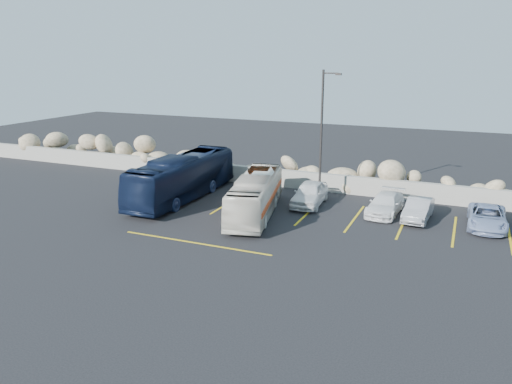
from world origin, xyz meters
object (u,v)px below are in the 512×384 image
at_px(vintage_bus, 255,195).
at_px(car_c, 385,204).
at_px(tour_coach, 182,177).
at_px(lamppost, 322,133).
at_px(car_a, 310,193).
at_px(car_d, 487,217).
at_px(car_b, 418,209).

bearing_deg(vintage_bus, car_c, 11.47).
relative_size(vintage_bus, tour_coach, 0.83).
relative_size(lamppost, car_a, 1.93).
height_order(tour_coach, car_d, tour_coach).
xyz_separation_m(car_b, car_c, (-1.84, 0.36, -0.01)).
xyz_separation_m(tour_coach, car_a, (7.80, 1.84, -0.68)).
relative_size(tour_coach, car_a, 2.41).
distance_m(tour_coach, car_a, 8.04).
distance_m(car_b, car_c, 1.88).
bearing_deg(tour_coach, car_d, 4.61).
bearing_deg(car_c, car_a, -175.90).
bearing_deg(car_b, car_a, -179.61).
distance_m(lamppost, tour_coach, 9.12).
bearing_deg(tour_coach, vintage_bus, -13.14).
relative_size(lamppost, tour_coach, 0.80).
bearing_deg(tour_coach, car_b, 5.58).
height_order(vintage_bus, car_c, vintage_bus).
relative_size(car_c, car_d, 0.98).
height_order(lamppost, tour_coach, lamppost).
relative_size(lamppost, vintage_bus, 0.96).
xyz_separation_m(lamppost, car_a, (-0.39, -0.94, -3.59)).
xyz_separation_m(vintage_bus, car_b, (8.62, 2.72, -0.57)).
bearing_deg(car_a, lamppost, 64.45).
distance_m(vintage_bus, car_d, 12.43).
distance_m(vintage_bus, tour_coach, 5.70).
height_order(lamppost, vintage_bus, lamppost).
bearing_deg(tour_coach, lamppost, 18.48).
bearing_deg(car_b, car_c, 172.66).
bearing_deg(car_c, vintage_bus, -151.13).
relative_size(vintage_bus, car_d, 2.02).
bearing_deg(car_d, car_b, -179.70).
distance_m(tour_coach, car_c, 12.49).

